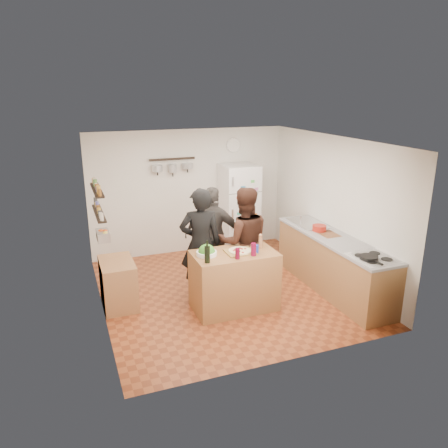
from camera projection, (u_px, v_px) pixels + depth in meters
name	position (u px, v px, depth m)	size (l,w,h in m)	color
room_shell	(218.00, 214.00, 7.30)	(4.20, 4.20, 4.20)	brown
prep_island	(234.00, 281.00, 6.64)	(1.25, 0.72, 0.91)	#976437
pizza_board	(240.00, 252.00, 6.51)	(0.42, 0.34, 0.02)	olive
pizza	(240.00, 251.00, 6.51)	(0.34, 0.34, 0.02)	beige
salad_bowl	(207.00, 253.00, 6.40)	(0.30, 0.30, 0.06)	white
wine_bottle	(207.00, 255.00, 6.11)	(0.08, 0.08, 0.24)	black
wine_glass_near	(237.00, 254.00, 6.25)	(0.07, 0.07, 0.16)	#53071D
wine_glass_far	(254.00, 249.00, 6.37)	(0.08, 0.08, 0.19)	maroon
pepper_mill	(260.00, 242.00, 6.68)	(0.06, 0.06, 0.18)	#9F6842
salt_canister	(256.00, 249.00, 6.48)	(0.08, 0.08, 0.12)	#1B3298
person_left	(201.00, 244.00, 6.88)	(0.66, 0.43, 1.81)	black
person_center	(243.00, 242.00, 7.03)	(0.87, 0.68, 1.79)	black
person_back	(213.00, 236.00, 7.46)	(0.99, 0.41, 1.69)	#312D2B
counter_run	(333.00, 264.00, 7.28)	(0.63, 2.63, 0.90)	#9E7042
stove_top	(373.00, 258.00, 6.30)	(0.60, 0.62, 0.02)	white
skillet	(369.00, 258.00, 6.23)	(0.26, 0.26, 0.05)	black
sink	(308.00, 223.00, 7.90)	(0.50, 0.80, 0.03)	silver
cutting_board	(328.00, 235.00, 7.32)	(0.30, 0.40, 0.02)	brown
red_bowl	(319.00, 228.00, 7.46)	(0.23, 0.23, 0.10)	#A41E12
fridge	(239.00, 208.00, 8.95)	(0.70, 0.68, 1.80)	white
wall_clock	(233.00, 145.00, 8.87)	(0.30, 0.30, 0.03)	silver
spice_shelf_lower	(99.00, 213.00, 6.41)	(0.12, 1.00, 0.03)	black
spice_shelf_upper	(97.00, 190.00, 6.31)	(0.12, 1.00, 0.03)	black
produce_basket	(103.00, 236.00, 6.52)	(0.18, 0.35, 0.14)	silver
side_table	(118.00, 283.00, 6.76)	(0.50, 0.80, 0.73)	#AD7B48
pot_rack	(172.00, 159.00, 8.42)	(0.90, 0.04, 0.04)	black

